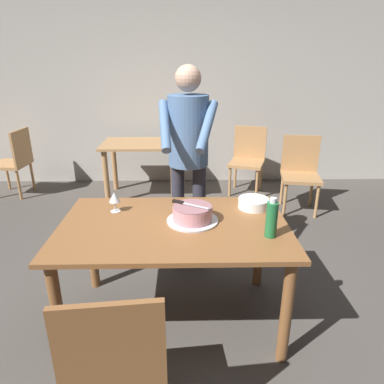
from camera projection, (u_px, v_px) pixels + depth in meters
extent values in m
plane|color=#4C4742|center=(176.00, 317.00, 2.51)|extent=(14.00, 14.00, 0.00)
cube|color=#BCB7AD|center=(179.00, 90.00, 4.93)|extent=(10.00, 0.12, 2.70)
cube|color=brown|center=(174.00, 226.00, 2.25)|extent=(1.49, 0.93, 0.03)
cylinder|color=brown|center=(58.00, 315.00, 2.01)|extent=(0.07, 0.07, 0.72)
cylinder|color=brown|center=(286.00, 312.00, 2.03)|extent=(0.07, 0.07, 0.72)
cylinder|color=brown|center=(92.00, 247.00, 2.74)|extent=(0.07, 0.07, 0.72)
cylinder|color=brown|center=(259.00, 245.00, 2.76)|extent=(0.07, 0.07, 0.72)
cylinder|color=silver|center=(192.00, 220.00, 2.28)|extent=(0.34, 0.34, 0.01)
cylinder|color=#D18C93|center=(192.00, 213.00, 2.26)|extent=(0.26, 0.26, 0.09)
cylinder|color=#926267|center=(192.00, 207.00, 2.25)|extent=(0.25, 0.25, 0.01)
cube|color=silver|center=(195.00, 206.00, 2.23)|extent=(0.18, 0.12, 0.00)
cube|color=black|center=(178.00, 202.00, 2.29)|extent=(0.08, 0.06, 0.02)
cylinder|color=white|center=(253.00, 207.00, 2.49)|extent=(0.22, 0.22, 0.01)
cylinder|color=white|center=(253.00, 206.00, 2.49)|extent=(0.22, 0.22, 0.01)
cylinder|color=white|center=(253.00, 204.00, 2.49)|extent=(0.22, 0.22, 0.01)
cylinder|color=white|center=(253.00, 203.00, 2.48)|extent=(0.22, 0.22, 0.01)
cylinder|color=white|center=(254.00, 202.00, 2.48)|extent=(0.22, 0.22, 0.01)
cylinder|color=white|center=(254.00, 201.00, 2.48)|extent=(0.22, 0.22, 0.01)
cylinder|color=white|center=(254.00, 199.00, 2.47)|extent=(0.22, 0.22, 0.01)
cylinder|color=silver|center=(116.00, 211.00, 2.43)|extent=(0.07, 0.07, 0.00)
cylinder|color=silver|center=(115.00, 206.00, 2.42)|extent=(0.01, 0.01, 0.07)
cone|color=silver|center=(114.00, 197.00, 2.39)|extent=(0.08, 0.08, 0.07)
cylinder|color=#1E6B38|center=(271.00, 220.00, 2.05)|extent=(0.07, 0.07, 0.22)
cylinder|color=silver|center=(273.00, 200.00, 2.01)|extent=(0.04, 0.04, 0.03)
cylinder|color=#2D2D38|center=(199.00, 218.00, 2.98)|extent=(0.11, 0.11, 0.95)
cylinder|color=#2D2D38|center=(178.00, 217.00, 2.99)|extent=(0.11, 0.11, 0.95)
cylinder|color=#4C6B93|center=(188.00, 131.00, 2.72)|extent=(0.32, 0.32, 0.55)
sphere|color=tan|center=(188.00, 78.00, 2.58)|extent=(0.20, 0.20, 0.20)
cylinder|color=#4C6B93|center=(207.00, 126.00, 2.51)|extent=(0.20, 0.42, 0.34)
cylinder|color=#4C6B93|center=(165.00, 126.00, 2.54)|extent=(0.11, 0.42, 0.34)
cube|color=brown|center=(119.00, 357.00, 1.64)|extent=(0.48, 0.48, 0.04)
cylinder|color=brown|center=(91.00, 364.00, 1.87)|extent=(0.04, 0.04, 0.41)
cylinder|color=brown|center=(158.00, 358.00, 1.91)|extent=(0.04, 0.04, 0.41)
cube|color=brown|center=(110.00, 351.00, 1.36)|extent=(0.44, 0.07, 0.45)
cube|color=tan|center=(141.00, 144.00, 4.50)|extent=(1.00, 0.70, 0.03)
cylinder|color=tan|center=(106.00, 178.00, 4.36)|extent=(0.07, 0.07, 0.71)
cylinder|color=tan|center=(173.00, 177.00, 4.38)|extent=(0.07, 0.07, 0.71)
cylinder|color=tan|center=(114.00, 165.00, 4.88)|extent=(0.07, 0.07, 0.71)
cylinder|color=tan|center=(175.00, 165.00, 4.89)|extent=(0.07, 0.07, 0.71)
cube|color=tan|center=(246.00, 163.00, 4.70)|extent=(0.56, 0.56, 0.04)
cylinder|color=tan|center=(257.00, 185.00, 4.56)|extent=(0.04, 0.04, 0.41)
cylinder|color=tan|center=(230.00, 182.00, 4.67)|extent=(0.04, 0.04, 0.41)
cylinder|color=tan|center=(261.00, 176.00, 4.89)|extent=(0.04, 0.04, 0.41)
cylinder|color=tan|center=(235.00, 174.00, 4.99)|extent=(0.04, 0.04, 0.41)
cube|color=tan|center=(250.00, 142.00, 4.79)|extent=(0.42, 0.18, 0.45)
cube|color=tan|center=(10.00, 164.00, 4.66)|extent=(0.47, 0.47, 0.04)
cylinder|color=tan|center=(8.00, 176.00, 4.92)|extent=(0.04, 0.04, 0.41)
cylinder|color=tan|center=(19.00, 185.00, 4.56)|extent=(0.04, 0.04, 0.41)
cylinder|color=tan|center=(32.00, 176.00, 4.90)|extent=(0.04, 0.04, 0.41)
cube|color=tan|center=(22.00, 147.00, 4.56)|extent=(0.06, 0.44, 0.45)
cube|color=tan|center=(301.00, 178.00, 4.13)|extent=(0.51, 0.51, 0.04)
cylinder|color=tan|center=(317.00, 202.00, 4.02)|extent=(0.04, 0.04, 0.41)
cylinder|color=tan|center=(285.00, 200.00, 4.07)|extent=(0.04, 0.04, 0.41)
cylinder|color=tan|center=(311.00, 191.00, 4.36)|extent=(0.04, 0.04, 0.41)
cylinder|color=tan|center=(282.00, 189.00, 4.40)|extent=(0.04, 0.04, 0.41)
cube|color=tan|center=(300.00, 153.00, 4.23)|extent=(0.44, 0.10, 0.45)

